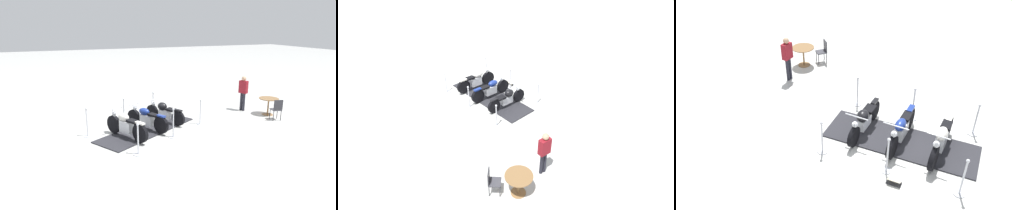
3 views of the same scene
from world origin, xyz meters
The scene contains 15 objects.
ground_plane centered at (0.00, 0.00, 0.00)m, with size 80.00×80.00×0.00m, color silver.
display_platform centered at (0.00, 0.00, 0.02)m, with size 4.49×1.43×0.04m, color #28282D.
motorcycle_black centered at (0.96, 0.62, 0.49)m, with size 1.12×1.92×0.92m.
motorcycle_navy centered at (-0.01, 0.02, 0.49)m, with size 1.17×1.99×0.98m.
motorcycle_cream centered at (-0.99, -0.56, 0.51)m, with size 1.10×2.00×1.02m.
stanchion_left_rear centered at (-0.97, -2.09, 0.33)m, with size 0.35×0.35×1.08m.
stanchion_left_front centered at (2.30, -0.14, 0.39)m, with size 0.29×0.29×1.09m.
stanchion_right_rear centered at (-2.30, 0.14, 0.39)m, with size 0.31×0.31×1.15m.
stanchion_left_mid centered at (0.66, -1.12, 0.35)m, with size 0.35×0.35×1.15m.
stanchion_right_mid centered at (-0.66, 1.12, 0.42)m, with size 0.28×0.28×1.13m.
stanchion_right_front centered at (0.97, 2.09, 0.34)m, with size 0.33×0.33×1.06m.
info_placard centered at (-1.12, 1.25, 0.06)m, with size 0.44×0.37×0.18m.
cafe_table centered at (5.89, -0.09, 0.60)m, with size 0.89×0.89×0.79m.
cafe_chair_near_table centered at (5.68, -0.89, 0.54)m, with size 0.49×0.49×0.94m.
bystander_person centered at (5.19, 0.94, 1.02)m, with size 0.36×0.45×1.70m.
Camera 1 is at (-3.34, -10.67, 4.11)m, focal length 31.58 mm.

